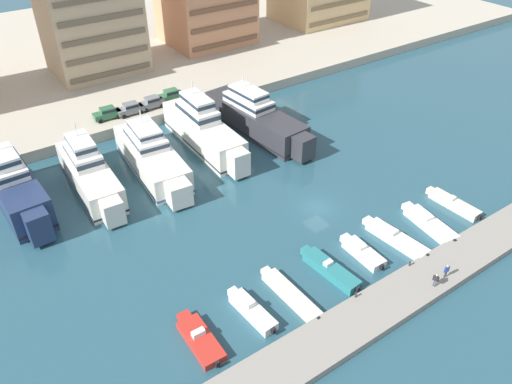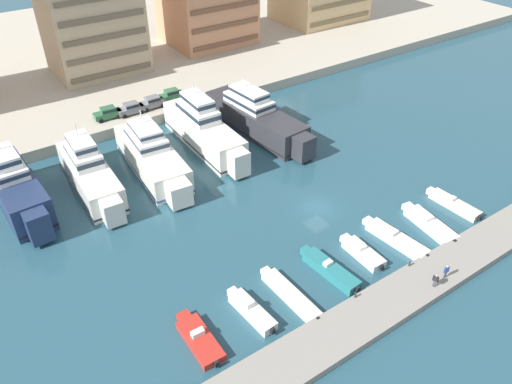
# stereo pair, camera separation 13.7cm
# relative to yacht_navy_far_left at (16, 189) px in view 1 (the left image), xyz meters

# --- Properties ---
(ground_plane) EXTENTS (400.00, 400.00, 0.00)m
(ground_plane) POSITION_rel_yacht_navy_far_left_xyz_m (29.29, -20.37, -2.66)
(ground_plane) COLOR #285160
(quay_promenade) EXTENTS (180.00, 70.00, 1.66)m
(quay_promenade) POSITION_rel_yacht_navy_far_left_xyz_m (29.29, 44.67, -1.83)
(quay_promenade) COLOR #BCB29E
(quay_promenade) RESTS_ON ground
(pier_dock) EXTENTS (120.00, 4.66, 0.80)m
(pier_dock) POSITION_rel_yacht_navy_far_left_xyz_m (29.29, -35.89, -2.27)
(pier_dock) COLOR gray
(pier_dock) RESTS_ON ground
(yacht_navy_far_left) EXTENTS (5.10, 17.38, 8.87)m
(yacht_navy_far_left) POSITION_rel_yacht_navy_far_left_xyz_m (0.00, 0.00, 0.00)
(yacht_navy_far_left) COLOR navy
(yacht_navy_far_left) RESTS_ON ground
(yacht_ivory_left) EXTENTS (4.87, 18.03, 8.44)m
(yacht_ivory_left) POSITION_rel_yacht_navy_far_left_xyz_m (8.41, -1.12, -0.24)
(yacht_ivory_left) COLOR silver
(yacht_ivory_left) RESTS_ON ground
(yacht_ivory_mid_left) EXTENTS (6.26, 19.54, 7.83)m
(yacht_ivory_mid_left) POSITION_rel_yacht_navy_far_left_xyz_m (16.58, -1.59, -0.42)
(yacht_ivory_mid_left) COLOR silver
(yacht_ivory_mid_left) RESTS_ON ground
(yacht_ivory_center_left) EXTENTS (4.77, 20.11, 9.02)m
(yacht_ivory_center_left) POSITION_rel_yacht_navy_far_left_xyz_m (25.36, 0.13, 0.01)
(yacht_ivory_center_left) COLOR silver
(yacht_ivory_center_left) RESTS_ON ground
(yacht_charcoal_center) EXTENTS (6.43, 21.98, 8.23)m
(yacht_charcoal_center) POSITION_rel_yacht_navy_far_left_xyz_m (33.75, -0.62, -0.24)
(yacht_charcoal_center) COLOR #333338
(yacht_charcoal_center) RESTS_ON ground
(motorboat_red_far_left) EXTENTS (2.27, 6.76, 1.30)m
(motorboat_red_far_left) POSITION_rel_yacht_navy_far_left_xyz_m (8.03, -29.36, -2.26)
(motorboat_red_far_left) COLOR red
(motorboat_red_far_left) RESTS_ON ground
(motorboat_white_left) EXTENTS (1.99, 6.57, 1.48)m
(motorboat_white_left) POSITION_rel_yacht_navy_far_left_xyz_m (13.59, -29.37, -2.17)
(motorboat_white_left) COLOR white
(motorboat_white_left) RESTS_ON ground
(motorboat_cream_mid_left) EXTENTS (1.88, 8.42, 0.80)m
(motorboat_cream_mid_left) POSITION_rel_yacht_navy_far_left_xyz_m (17.87, -29.72, -2.31)
(motorboat_cream_mid_left) COLOR beige
(motorboat_cream_mid_left) RESTS_ON ground
(motorboat_teal_center_left) EXTENTS (2.29, 7.80, 1.36)m
(motorboat_teal_center_left) POSITION_rel_yacht_navy_far_left_xyz_m (23.20, -29.43, -2.15)
(motorboat_teal_center_left) COLOR teal
(motorboat_teal_center_left) RESTS_ON ground
(motorboat_white_center) EXTENTS (1.93, 6.06, 1.24)m
(motorboat_white_center) POSITION_rel_yacht_navy_far_left_xyz_m (27.80, -29.42, -2.21)
(motorboat_white_center) COLOR white
(motorboat_white_center) RESTS_ON ground
(motorboat_white_center_right) EXTENTS (2.63, 8.53, 1.23)m
(motorboat_white_center_right) POSITION_rel_yacht_navy_far_left_xyz_m (32.46, -29.80, -2.25)
(motorboat_white_center_right) COLOR white
(motorboat_white_center_right) RESTS_ON ground
(motorboat_white_mid_right) EXTENTS (2.91, 7.97, 1.23)m
(motorboat_white_mid_right) POSITION_rel_yacht_navy_far_left_xyz_m (37.53, -30.26, -2.23)
(motorboat_white_mid_right) COLOR white
(motorboat_white_mid_right) RESTS_ON ground
(motorboat_cream_right) EXTENTS (1.90, 7.35, 1.27)m
(motorboat_cream_right) POSITION_rel_yacht_navy_far_left_xyz_m (42.90, -29.43, -2.20)
(motorboat_cream_right) COLOR beige
(motorboat_cream_right) RESTS_ON ground
(car_green_far_left) EXTENTS (4.17, 2.07, 1.80)m
(car_green_far_left) POSITION_rel_yacht_navy_far_left_xyz_m (16.11, 12.88, -0.03)
(car_green_far_left) COLOR #2D6642
(car_green_far_left) RESTS_ON quay_promenade
(car_grey_left) EXTENTS (4.13, 1.99, 1.80)m
(car_grey_left) POSITION_rel_yacht_navy_far_left_xyz_m (19.56, 12.33, -0.03)
(car_grey_left) COLOR slate
(car_grey_left) RESTS_ON quay_promenade
(car_grey_mid_left) EXTENTS (4.11, 1.94, 1.80)m
(car_grey_mid_left) POSITION_rel_yacht_navy_far_left_xyz_m (23.14, 12.44, -0.03)
(car_grey_mid_left) COLOR slate
(car_grey_mid_left) RESTS_ON quay_promenade
(car_green_center_left) EXTENTS (4.18, 2.08, 1.80)m
(car_green_center_left) POSITION_rel_yacht_navy_far_left_xyz_m (26.81, 13.20, -0.03)
(car_green_center_left) COLOR #2D6642
(car_green_center_left) RESTS_ON quay_promenade
(apartment_block_left) EXTENTS (15.74, 12.49, 23.97)m
(apartment_block_left) POSITION_rel_yacht_navy_far_left_xyz_m (21.92, 31.90, 10.05)
(apartment_block_left) COLOR #C6AD89
(apartment_block_left) RESTS_ON quay_promenade
(pedestrian_near_edge) EXTENTS (0.34, 0.59, 1.60)m
(pedestrian_near_edge) POSITION_rel_yacht_navy_far_left_xyz_m (29.79, -37.12, -0.92)
(pedestrian_near_edge) COLOR #4C515B
(pedestrian_near_edge) RESTS_ON pier_dock
(pedestrian_far_side) EXTENTS (0.62, 0.33, 1.64)m
(pedestrian_far_side) POSITION_rel_yacht_navy_far_left_xyz_m (31.64, -36.93, -0.90)
(pedestrian_far_side) COLOR #4C515B
(pedestrian_far_side) RESTS_ON pier_dock
(bollard_west) EXTENTS (0.20, 0.20, 0.61)m
(bollard_west) POSITION_rel_yacht_navy_far_left_xyz_m (22.51, -33.81, -1.54)
(bollard_west) COLOR #2D2D33
(bollard_west) RESTS_ON pier_dock
(bollard_west_mid) EXTENTS (0.20, 0.20, 0.61)m
(bollard_west_mid) POSITION_rel_yacht_navy_far_left_xyz_m (30.04, -33.81, -1.54)
(bollard_west_mid) COLOR #2D2D33
(bollard_west_mid) RESTS_ON pier_dock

